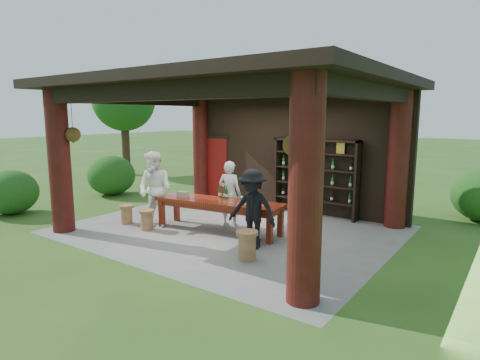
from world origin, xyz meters
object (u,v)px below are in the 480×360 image
Objects in this scene: stool_near_right at (247,245)px; napkin_basket at (183,194)px; host at (230,194)px; guest_man at (252,209)px; stool_near_left at (147,219)px; stool_far_left at (127,214)px; tasting_table at (219,205)px; guest_woman at (155,189)px; wine_shelf at (315,177)px.

napkin_basket reaches higher than stool_near_right.
napkin_basket is (-0.84, -0.78, 0.01)m from host.
napkin_basket is at bearing 167.32° from guest_man.
guest_man is at bearing 7.68° from stool_near_left.
host is (2.24, 1.38, 0.56)m from stool_far_left.
tasting_table is 1.73× the size of guest_woman.
napkin_basket is at bearing -166.21° from tasting_table.
tasting_table is at bearing 19.63° from stool_far_left.
napkin_basket is (-2.09, -2.97, -0.23)m from wine_shelf.
stool_near_left is 0.85m from stool_far_left.
tasting_table is 1.98× the size of host.
tasting_table is (-1.17, -2.74, -0.42)m from wine_shelf.
tasting_table is 1.66m from guest_woman.
napkin_basket is (-0.92, -0.23, 0.19)m from tasting_table.
wine_shelf reaches higher than host.
wine_shelf reaches higher than stool_near_right.
guest_woman is at bearing 18.40° from stool_far_left.
napkin_basket is at bearing 18.99° from guest_woman.
wine_shelf is 1.45× the size of guest_man.
wine_shelf reaches higher than stool_far_left.
host is at bearing 98.88° from tasting_table.
host is at bearing 31.67° from stool_far_left.
guest_woman reaches higher than stool_near_left.
stool_near_right reaches higher than stool_near_left.
napkin_basket reaches higher than stool_near_left.
host is at bearing 42.92° from napkin_basket.
guest_woman is 0.70m from napkin_basket.
stool_far_left is at bearing 179.79° from guest_man.
host is 1.83m from guest_woman.
guest_man is at bearing -22.17° from tasting_table.
stool_near_right is 3.27m from guest_woman.
wine_shelf is at bearing 87.73° from guest_man.
guest_man is (1.31, -0.53, 0.19)m from tasting_table.
stool_near_right is 2.47m from host.
stool_near_left is at bearing -177.15° from guest_man.
wine_shelf reaches higher than stool_near_left.
guest_man is (1.40, -1.09, 0.01)m from host.
guest_woman is at bearing 26.68° from host.
stool_near_right is 0.34× the size of host.
wine_shelf is 1.47× the size of host.
stool_near_right is at bearing -35.65° from tasting_table.
stool_near_right is at bearing -20.82° from guest_woman.
stool_near_right is (3.10, -0.25, 0.04)m from stool_near_left.
napkin_basket is (1.40, 0.60, 0.57)m from stool_far_left.
napkin_basket is at bearing 23.26° from stool_far_left.
host reaches higher than stool_far_left.
wine_shelf is at bearing 40.71° from guest_woman.
stool_near_left is (-2.65, -3.65, -0.79)m from wine_shelf.
guest_woman reaches higher than stool_far_left.
guest_woman is (-2.70, -3.31, -0.12)m from wine_shelf.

